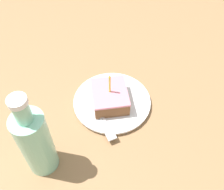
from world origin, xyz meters
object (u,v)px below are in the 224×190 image
object	(u,v)px
cake_slice	(110,97)
bottle	(35,142)
plate	(112,102)
fork	(102,118)

from	to	relation	value
cake_slice	bottle	size ratio (longest dim) A/B	0.45
plate	bottle	world-z (taller)	bottle
plate	cake_slice	bearing A→B (deg)	-140.44
cake_slice	fork	world-z (taller)	cake_slice
fork	bottle	bearing A→B (deg)	-147.51
bottle	cake_slice	bearing A→B (deg)	39.31
cake_slice	fork	xyz separation A→B (m)	(-0.03, -0.05, -0.02)
fork	bottle	xyz separation A→B (m)	(-0.16, -0.10, 0.08)
plate	bottle	distance (m)	0.27
fork	bottle	world-z (taller)	bottle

